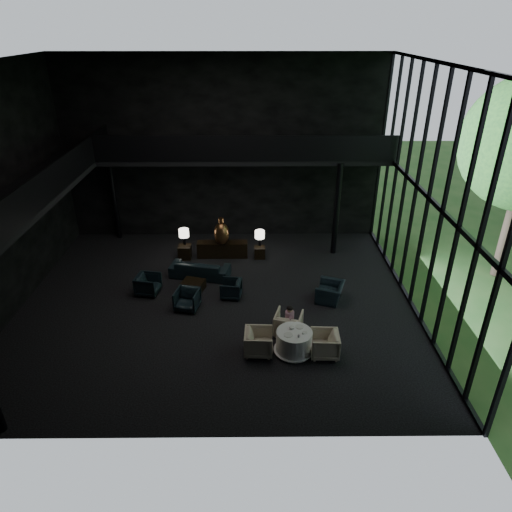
{
  "coord_description": "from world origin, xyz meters",
  "views": [
    {
      "loc": [
        1.26,
        -13.87,
        9.05
      ],
      "look_at": [
        1.38,
        0.5,
        1.64
      ],
      "focal_mm": 32.0,
      "sensor_mm": 36.0,
      "label": 1
    }
  ],
  "objects_px": {
    "sofa": "(200,265)",
    "lounge_armchair_south": "(187,298)",
    "bronze_urn": "(221,233)",
    "side_table_right": "(260,252)",
    "dining_chair_north": "(288,321)",
    "child": "(290,314)",
    "dining_table": "(294,343)",
    "window_armchair": "(330,290)",
    "dining_chair_east": "(325,342)",
    "side_table_left": "(185,252)",
    "lounge_armchair_west": "(148,283)",
    "dining_chair_west": "(259,340)",
    "lounge_armchair_east": "(231,288)",
    "console": "(222,249)",
    "table_lamp_right": "(260,235)",
    "coffee_table": "(193,286)",
    "table_lamp_left": "(184,234)"
  },
  "relations": [
    {
      "from": "coffee_table",
      "to": "dining_chair_east",
      "type": "distance_m",
      "value": 5.82
    },
    {
      "from": "dining_chair_east",
      "to": "child",
      "type": "xyz_separation_m",
      "value": [
        -0.98,
        1.04,
        0.29
      ]
    },
    {
      "from": "side_table_right",
      "to": "dining_chair_north",
      "type": "relative_size",
      "value": 0.53
    },
    {
      "from": "table_lamp_right",
      "to": "lounge_armchair_east",
      "type": "xyz_separation_m",
      "value": [
        -1.1,
        -3.29,
        -0.63
      ]
    },
    {
      "from": "sofa",
      "to": "window_armchair",
      "type": "xyz_separation_m",
      "value": [
        4.88,
        -1.79,
        -0.07
      ]
    },
    {
      "from": "lounge_armchair_west",
      "to": "lounge_armchair_south",
      "type": "distance_m",
      "value": 1.89
    },
    {
      "from": "console",
      "to": "dining_table",
      "type": "height_order",
      "value": "dining_table"
    },
    {
      "from": "side_table_left",
      "to": "lounge_armchair_west",
      "type": "distance_m",
      "value": 3.01
    },
    {
      "from": "bronze_urn",
      "to": "table_lamp_right",
      "type": "height_order",
      "value": "bronze_urn"
    },
    {
      "from": "bronze_urn",
      "to": "lounge_armchair_west",
      "type": "relative_size",
      "value": 1.34
    },
    {
      "from": "lounge_armchair_west",
      "to": "dining_chair_west",
      "type": "bearing_deg",
      "value": -120.62
    },
    {
      "from": "side_table_right",
      "to": "table_lamp_right",
      "type": "xyz_separation_m",
      "value": [
        0.0,
        0.15,
        0.74
      ]
    },
    {
      "from": "table_lamp_right",
      "to": "dining_table",
      "type": "xyz_separation_m",
      "value": [
        0.94,
        -6.46,
        -0.66
      ]
    },
    {
      "from": "bronze_urn",
      "to": "dining_table",
      "type": "distance_m",
      "value": 6.79
    },
    {
      "from": "console",
      "to": "child",
      "type": "bearing_deg",
      "value": -65.91
    },
    {
      "from": "console",
      "to": "dining_chair_west",
      "type": "height_order",
      "value": "dining_chair_west"
    },
    {
      "from": "console",
      "to": "dining_chair_west",
      "type": "xyz_separation_m",
      "value": [
        1.47,
        -6.44,
        0.14
      ]
    },
    {
      "from": "lounge_armchair_west",
      "to": "dining_chair_east",
      "type": "bearing_deg",
      "value": -110.78
    },
    {
      "from": "side_table_left",
      "to": "lounge_armchair_west",
      "type": "bearing_deg",
      "value": -109.15
    },
    {
      "from": "console",
      "to": "lounge_armchair_east",
      "type": "xyz_separation_m",
      "value": [
        0.5,
        -3.25,
        0.01
      ]
    },
    {
      "from": "child",
      "to": "lounge_armchair_south",
      "type": "bearing_deg",
      "value": -23.39
    },
    {
      "from": "dining_chair_west",
      "to": "side_table_left",
      "type": "bearing_deg",
      "value": 28.32
    },
    {
      "from": "console",
      "to": "side_table_left",
      "type": "distance_m",
      "value": 1.61
    },
    {
      "from": "dining_chair_north",
      "to": "child",
      "type": "distance_m",
      "value": 0.29
    },
    {
      "from": "dining_chair_west",
      "to": "child",
      "type": "relative_size",
      "value": 1.55
    },
    {
      "from": "window_armchair",
      "to": "dining_chair_east",
      "type": "distance_m",
      "value": 3.12
    },
    {
      "from": "console",
      "to": "lounge_armchair_east",
      "type": "relative_size",
      "value": 3.03
    },
    {
      "from": "child",
      "to": "dining_chair_west",
      "type": "bearing_deg",
      "value": 42.96
    },
    {
      "from": "dining_chair_east",
      "to": "lounge_armchair_west",
      "type": "bearing_deg",
      "value": -118.17
    },
    {
      "from": "lounge_armchair_south",
      "to": "coffee_table",
      "type": "xyz_separation_m",
      "value": [
        0.04,
        1.22,
        -0.25
      ]
    },
    {
      "from": "console",
      "to": "table_lamp_left",
      "type": "distance_m",
      "value": 1.77
    },
    {
      "from": "dining_chair_west",
      "to": "bronze_urn",
      "type": "bearing_deg",
      "value": 15.6
    },
    {
      "from": "lounge_armchair_east",
      "to": "dining_chair_north",
      "type": "xyz_separation_m",
      "value": [
        1.94,
        -2.23,
        0.12
      ]
    },
    {
      "from": "dining_chair_east",
      "to": "child",
      "type": "distance_m",
      "value": 1.46
    },
    {
      "from": "sofa",
      "to": "lounge_armchair_south",
      "type": "xyz_separation_m",
      "value": [
        -0.22,
        -2.3,
        -0.09
      ]
    },
    {
      "from": "side_table_right",
      "to": "child",
      "type": "xyz_separation_m",
      "value": [
        0.87,
        -5.41,
        0.51
      ]
    },
    {
      "from": "side_table_left",
      "to": "side_table_right",
      "type": "distance_m",
      "value": 3.2
    },
    {
      "from": "dining_table",
      "to": "window_armchair",
      "type": "bearing_deg",
      "value": 62.15
    },
    {
      "from": "lounge_armchair_east",
      "to": "side_table_right",
      "type": "bearing_deg",
      "value": 167.73
    },
    {
      "from": "table_lamp_left",
      "to": "dining_chair_west",
      "type": "xyz_separation_m",
      "value": [
        3.07,
        -6.43,
        -0.61
      ]
    },
    {
      "from": "dining_table",
      "to": "side_table_right",
      "type": "bearing_deg",
      "value": 98.5
    },
    {
      "from": "coffee_table",
      "to": "dining_chair_west",
      "type": "bearing_deg",
      "value": -56.24
    },
    {
      "from": "console",
      "to": "table_lamp_right",
      "type": "height_order",
      "value": "table_lamp_right"
    },
    {
      "from": "dining_chair_east",
      "to": "table_lamp_right",
      "type": "bearing_deg",
      "value": -161.79
    },
    {
      "from": "lounge_armchair_south",
      "to": "side_table_right",
      "type": "bearing_deg",
      "value": 68.18
    },
    {
      "from": "dining_chair_north",
      "to": "child",
      "type": "xyz_separation_m",
      "value": [
        0.03,
        -0.04,
        0.29
      ]
    },
    {
      "from": "console",
      "to": "dining_chair_west",
      "type": "distance_m",
      "value": 6.61
    },
    {
      "from": "dining_table",
      "to": "child",
      "type": "bearing_deg",
      "value": 94.86
    },
    {
      "from": "dining_chair_west",
      "to": "lounge_armchair_west",
      "type": "bearing_deg",
      "value": 51.8
    },
    {
      "from": "bronze_urn",
      "to": "side_table_right",
      "type": "distance_m",
      "value": 1.86
    }
  ]
}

